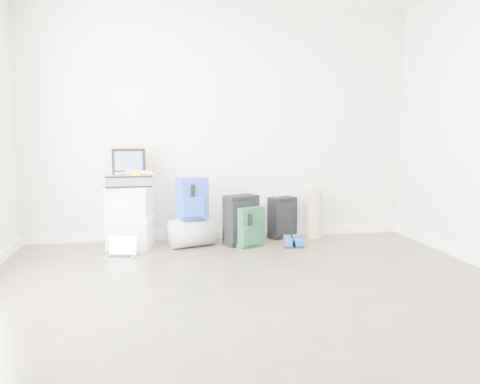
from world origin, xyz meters
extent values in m
plane|color=#3B362B|center=(0.00, 0.00, 0.00)|extent=(5.00, 5.00, 0.00)
cube|color=silver|center=(0.00, 2.50, 1.35)|extent=(4.50, 0.02, 2.70)
cube|color=white|center=(0.00, 2.49, 0.05)|extent=(4.50, 0.02, 0.10)
cube|color=white|center=(-1.03, 2.15, 0.15)|extent=(0.51, 0.45, 0.29)
cube|color=white|center=(-1.03, 2.15, 0.31)|extent=(0.54, 0.47, 0.04)
cube|color=white|center=(-1.03, 2.15, 0.48)|extent=(0.51, 0.45, 0.29)
cube|color=white|center=(-1.03, 2.15, 0.65)|extent=(0.54, 0.47, 0.04)
cube|color=#B2B2B7|center=(-1.03, 2.15, 0.74)|extent=(0.49, 0.37, 0.14)
cube|color=black|center=(-1.03, 2.25, 0.94)|extent=(0.36, 0.03, 0.27)
cube|color=#27529F|center=(-1.03, 2.23, 0.94)|extent=(0.30, 0.01, 0.21)
cube|color=gold|center=(-0.95, 2.13, 0.83)|extent=(0.10, 0.10, 0.05)
cube|color=white|center=(-0.86, 2.22, 0.83)|extent=(0.21, 0.20, 0.02)
cube|color=white|center=(-1.05, 2.23, 0.83)|extent=(0.20, 0.21, 0.02)
cube|color=white|center=(-1.05, 2.03, 0.83)|extent=(0.21, 0.20, 0.02)
cube|color=white|center=(-0.86, 2.03, 0.83)|extent=(0.20, 0.21, 0.02)
cylinder|color=gray|center=(-0.36, 2.09, 0.16)|extent=(0.59, 0.48, 0.32)
cube|color=#1C37B6|center=(-0.36, 2.07, 0.54)|extent=(0.36, 0.28, 0.45)
cube|color=#1C37B6|center=(-0.36, 1.96, 0.46)|extent=(0.24, 0.13, 0.21)
cube|color=black|center=(0.18, 2.09, 0.28)|extent=(0.41, 0.33, 0.56)
cube|color=black|center=(0.18, 1.97, 0.28)|extent=(0.26, 0.13, 0.45)
cube|color=black|center=(0.18, 1.97, 0.54)|extent=(0.11, 0.06, 0.02)
cube|color=#153B26|center=(0.25, 2.01, 0.22)|extent=(0.37, 0.32, 0.44)
cube|color=#153B26|center=(0.25, 1.90, 0.15)|extent=(0.23, 0.17, 0.21)
cube|color=black|center=(0.72, 2.37, 0.24)|extent=(0.36, 0.28, 0.49)
cube|color=black|center=(0.72, 2.26, 0.24)|extent=(0.23, 0.11, 0.39)
cube|color=black|center=(0.72, 2.27, 0.47)|extent=(0.11, 0.06, 0.02)
cube|color=black|center=(0.69, 1.92, 0.01)|extent=(0.16, 0.26, 0.02)
cube|color=#1B5AA3|center=(0.69, 1.92, 0.05)|extent=(0.15, 0.25, 0.06)
cube|color=black|center=(0.80, 1.92, 0.01)|extent=(0.12, 0.25, 0.02)
cube|color=#1B5AA3|center=(0.80, 1.92, 0.05)|extent=(0.11, 0.24, 0.06)
cylinder|color=tan|center=(1.11, 2.33, 0.28)|extent=(0.18, 0.18, 0.56)
cube|color=silver|center=(-1.11, 1.71, 0.01)|extent=(0.32, 0.26, 0.01)
cube|color=black|center=(-1.11, 1.71, 0.01)|extent=(0.27, 0.18, 0.00)
cube|color=black|center=(-1.09, 1.81, 0.11)|extent=(0.28, 0.08, 0.19)
camera|label=1|loc=(-0.73, -3.41, 1.28)|focal=38.00mm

